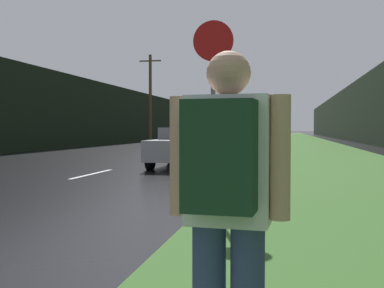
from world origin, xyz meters
TOP-DOWN VIEW (x-y plane):
  - grass_verge at (7.19, 40.00)m, footprint 6.00×240.00m
  - lane_stripe_c at (0.00, 12.41)m, footprint 0.12×3.00m
  - lane_stripe_d at (0.00, 19.41)m, footprint 0.12×3.00m
  - lane_stripe_e at (0.00, 26.41)m, footprint 0.12×3.00m
  - treeline_far_side at (-10.19, 50.00)m, footprint 2.00×140.00m
  - treeline_near_side at (13.19, 50.00)m, footprint 2.00×140.00m
  - utility_pole_far at (-5.34, 37.14)m, footprint 1.80×0.24m
  - stop_sign at (4.45, 6.48)m, footprint 0.62×0.07m
  - hitchhiker_with_backpack at (5.27, 1.50)m, footprint 0.58×0.43m
  - car_passing_near at (2.10, 15.53)m, footprint 1.84×4.58m
  - car_passing_far at (2.10, 26.67)m, footprint 1.97×4.55m
  - car_oncoming at (-2.10, 54.21)m, footprint 1.86×4.50m
  - delivery_truck at (-2.10, 70.28)m, footprint 2.48×6.57m

SIDE VIEW (x-z plane):
  - lane_stripe_c at x=0.00m, z-range 0.00..0.01m
  - lane_stripe_d at x=0.00m, z-range 0.00..0.01m
  - lane_stripe_e at x=0.00m, z-range 0.00..0.01m
  - grass_verge at x=7.19m, z-range 0.00..0.02m
  - car_passing_near at x=2.10m, z-range 0.03..1.39m
  - car_passing_far at x=2.10m, z-range 0.02..1.44m
  - car_oncoming at x=-2.10m, z-range 0.02..1.51m
  - hitchhiker_with_backpack at x=5.27m, z-range 0.13..1.81m
  - stop_sign at x=4.45m, z-range 0.28..3.23m
  - delivery_truck at x=-2.10m, z-range 0.08..3.57m
  - treeline_far_side at x=-10.19m, z-range 0.00..5.12m
  - treeline_near_side at x=13.19m, z-range 0.00..6.05m
  - utility_pole_far at x=-5.34m, z-range 0.13..7.48m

